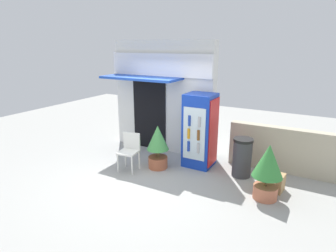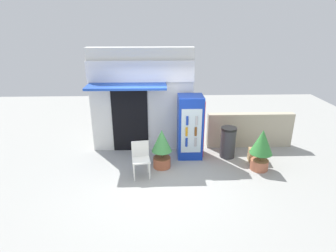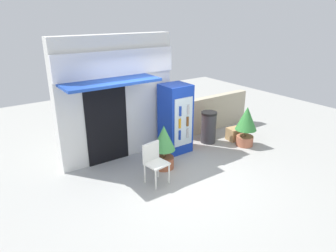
{
  "view_description": "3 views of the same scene",
  "coord_description": "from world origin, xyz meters",
  "px_view_note": "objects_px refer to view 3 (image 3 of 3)",
  "views": [
    {
      "loc": [
        3.32,
        -4.79,
        2.85
      ],
      "look_at": [
        0.31,
        0.62,
        1.05
      ],
      "focal_mm": 30.09,
      "sensor_mm": 36.0,
      "label": 1
    },
    {
      "loc": [
        0.04,
        -5.95,
        3.62
      ],
      "look_at": [
        0.25,
        0.56,
        1.14
      ],
      "focal_mm": 29.67,
      "sensor_mm": 36.0,
      "label": 2
    },
    {
      "loc": [
        -3.46,
        -4.68,
        3.41
      ],
      "look_at": [
        0.26,
        0.62,
        0.98
      ],
      "focal_mm": 32.44,
      "sensor_mm": 36.0,
      "label": 3
    }
  ],
  "objects_px": {
    "plastic_chair": "(154,160)",
    "potted_plant_curbside": "(246,123)",
    "drink_cooler": "(176,118)",
    "potted_plant_near_shop": "(164,144)",
    "cardboard_box": "(235,134)",
    "trash_bin": "(209,127)"
  },
  "relations": [
    {
      "from": "drink_cooler",
      "to": "potted_plant_near_shop",
      "type": "distance_m",
      "value": 1.05
    },
    {
      "from": "drink_cooler",
      "to": "potted_plant_curbside",
      "type": "xyz_separation_m",
      "value": [
        1.72,
        -0.83,
        -0.24
      ]
    },
    {
      "from": "trash_bin",
      "to": "cardboard_box",
      "type": "height_order",
      "value": "trash_bin"
    },
    {
      "from": "plastic_chair",
      "to": "potted_plant_curbside",
      "type": "xyz_separation_m",
      "value": [
        3.04,
        0.2,
        0.12
      ]
    },
    {
      "from": "drink_cooler",
      "to": "potted_plant_curbside",
      "type": "distance_m",
      "value": 1.93
    },
    {
      "from": "drink_cooler",
      "to": "potted_plant_curbside",
      "type": "relative_size",
      "value": 1.61
    },
    {
      "from": "drink_cooler",
      "to": "potted_plant_curbside",
      "type": "height_order",
      "value": "drink_cooler"
    },
    {
      "from": "potted_plant_curbside",
      "to": "trash_bin",
      "type": "height_order",
      "value": "potted_plant_curbside"
    },
    {
      "from": "drink_cooler",
      "to": "plastic_chair",
      "type": "xyz_separation_m",
      "value": [
        -1.32,
        -1.03,
        -0.36
      ]
    },
    {
      "from": "drink_cooler",
      "to": "potted_plant_near_shop",
      "type": "relative_size",
      "value": 1.68
    },
    {
      "from": "trash_bin",
      "to": "potted_plant_near_shop",
      "type": "bearing_deg",
      "value": -163.97
    },
    {
      "from": "plastic_chair",
      "to": "trash_bin",
      "type": "xyz_separation_m",
      "value": [
        2.38,
        0.94,
        -0.08
      ]
    },
    {
      "from": "potted_plant_near_shop",
      "to": "potted_plant_curbside",
      "type": "bearing_deg",
      "value": -4.7
    },
    {
      "from": "trash_bin",
      "to": "drink_cooler",
      "type": "bearing_deg",
      "value": 175.0
    },
    {
      "from": "potted_plant_near_shop",
      "to": "cardboard_box",
      "type": "relative_size",
      "value": 2.52
    },
    {
      "from": "potted_plant_curbside",
      "to": "potted_plant_near_shop",
      "type": "bearing_deg",
      "value": 175.3
    },
    {
      "from": "potted_plant_curbside",
      "to": "cardboard_box",
      "type": "distance_m",
      "value": 0.63
    },
    {
      "from": "potted_plant_near_shop",
      "to": "potted_plant_curbside",
      "type": "distance_m",
      "value": 2.53
    },
    {
      "from": "potted_plant_curbside",
      "to": "cardboard_box",
      "type": "height_order",
      "value": "potted_plant_curbside"
    },
    {
      "from": "drink_cooler",
      "to": "potted_plant_curbside",
      "type": "bearing_deg",
      "value": -25.81
    },
    {
      "from": "potted_plant_near_shop",
      "to": "trash_bin",
      "type": "relative_size",
      "value": 1.19
    },
    {
      "from": "plastic_chair",
      "to": "potted_plant_curbside",
      "type": "height_order",
      "value": "potted_plant_curbside"
    }
  ]
}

